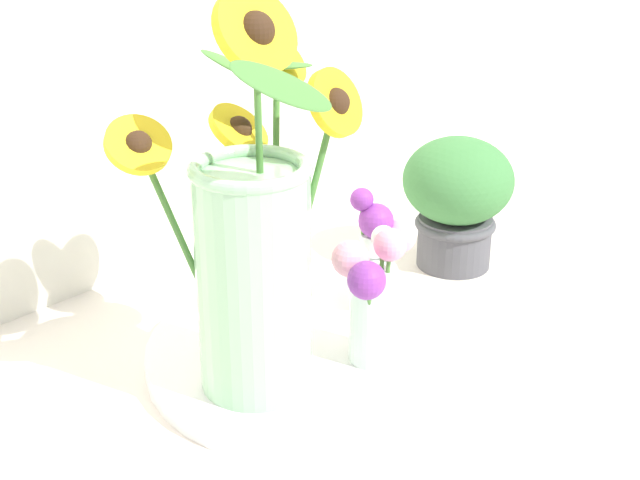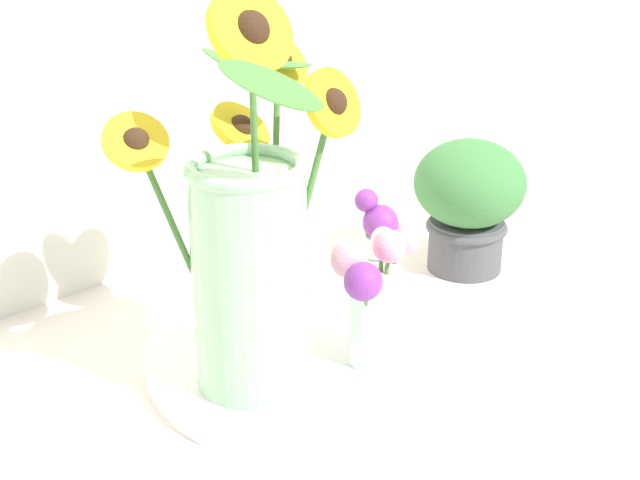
{
  "view_description": "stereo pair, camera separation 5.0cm",
  "coord_description": "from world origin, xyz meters",
  "px_view_note": "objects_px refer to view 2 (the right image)",
  "views": [
    {
      "loc": [
        -0.63,
        -0.57,
        0.56
      ],
      "look_at": [
        0.02,
        0.04,
        0.15
      ],
      "focal_mm": 50.0,
      "sensor_mm": 36.0,
      "label": 1
    },
    {
      "loc": [
        -0.59,
        -0.61,
        0.56
      ],
      "look_at": [
        0.02,
        0.04,
        0.15
      ],
      "focal_mm": 50.0,
      "sensor_mm": 36.0,
      "label": 2
    }
  ],
  "objects_px": {
    "mason_jar_sunflowers": "(250,251)",
    "vase_bulb_right": "(380,261)",
    "potted_plant": "(469,198)",
    "serving_tray": "(320,352)",
    "vase_small_center": "(371,297)"
  },
  "relations": [
    {
      "from": "serving_tray",
      "to": "vase_bulb_right",
      "type": "height_order",
      "value": "vase_bulb_right"
    },
    {
      "from": "serving_tray",
      "to": "potted_plant",
      "type": "distance_m",
      "value": 0.34
    },
    {
      "from": "mason_jar_sunflowers",
      "to": "vase_bulb_right",
      "type": "bearing_deg",
      "value": 4.9
    },
    {
      "from": "vase_bulb_right",
      "to": "potted_plant",
      "type": "relative_size",
      "value": 0.83
    },
    {
      "from": "potted_plant",
      "to": "mason_jar_sunflowers",
      "type": "bearing_deg",
      "value": -174.18
    },
    {
      "from": "potted_plant",
      "to": "serving_tray",
      "type": "bearing_deg",
      "value": -172.92
    },
    {
      "from": "vase_bulb_right",
      "to": "mason_jar_sunflowers",
      "type": "bearing_deg",
      "value": -175.1
    },
    {
      "from": "mason_jar_sunflowers",
      "to": "vase_small_center",
      "type": "height_order",
      "value": "mason_jar_sunflowers"
    },
    {
      "from": "vase_small_center",
      "to": "potted_plant",
      "type": "distance_m",
      "value": 0.32
    },
    {
      "from": "mason_jar_sunflowers",
      "to": "potted_plant",
      "type": "relative_size",
      "value": 2.22
    },
    {
      "from": "mason_jar_sunflowers",
      "to": "vase_small_center",
      "type": "bearing_deg",
      "value": -27.84
    },
    {
      "from": "vase_small_center",
      "to": "potted_plant",
      "type": "xyz_separation_m",
      "value": [
        0.3,
        0.1,
        0.0
      ]
    },
    {
      "from": "serving_tray",
      "to": "mason_jar_sunflowers",
      "type": "xyz_separation_m",
      "value": [
        -0.1,
        -0.0,
        0.16
      ]
    },
    {
      "from": "potted_plant",
      "to": "vase_small_center",
      "type": "bearing_deg",
      "value": -161.1
    },
    {
      "from": "vase_small_center",
      "to": "potted_plant",
      "type": "relative_size",
      "value": 0.81
    }
  ]
}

